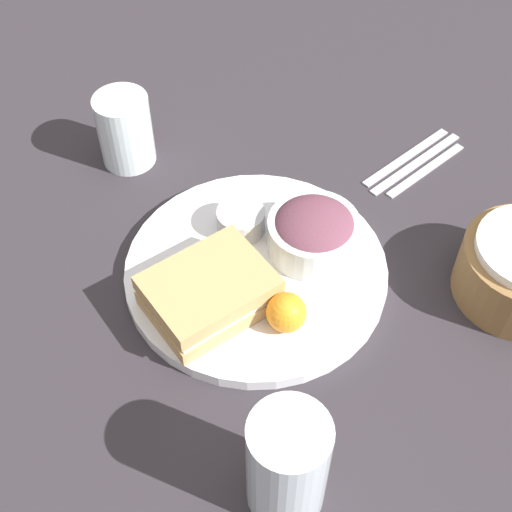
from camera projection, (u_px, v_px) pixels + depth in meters
The scene contains 11 objects.
ground_plane at pixel (256, 275), 0.88m from camera, with size 4.00×4.00×0.00m, color #2D282D.
plate at pixel (256, 271), 0.87m from camera, with size 0.32×0.32×0.02m, color silver.
sandwich at pixel (209, 292), 0.81m from camera, with size 0.16×0.14×0.05m.
salad_bowl at pixel (314, 232), 0.86m from camera, with size 0.11×0.11×0.06m.
dressing_cup at pixel (241, 220), 0.89m from camera, with size 0.06×0.06×0.03m, color #B7B7BC.
orange_wedge at pixel (286, 312), 0.80m from camera, with size 0.05×0.05×0.05m, color orange.
drink_glass at pixel (287, 465), 0.65m from camera, with size 0.08×0.08×0.14m, color silver.
fork at pixel (406, 156), 1.01m from camera, with size 0.17×0.01×0.01m, color #B2B2B7.
knife at pixel (416, 163), 1.01m from camera, with size 0.18×0.01×0.01m, color #B2B2B7.
spoon at pixel (426, 170), 1.00m from camera, with size 0.15×0.01×0.01m, color #B2B2B7.
water_glass at pixel (125, 130), 0.97m from camera, with size 0.07×0.07×0.10m, color silver.
Camera 1 is at (0.43, 0.33, 0.69)m, focal length 50.00 mm.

